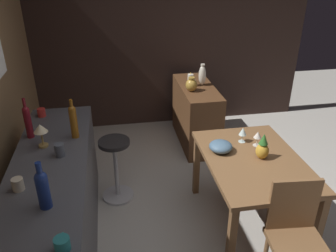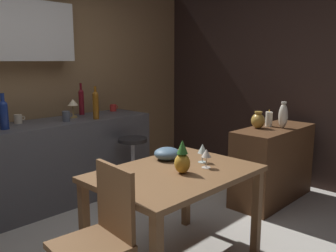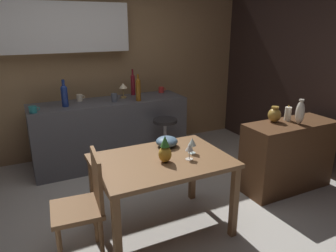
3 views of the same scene
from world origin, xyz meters
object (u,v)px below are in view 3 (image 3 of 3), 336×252
Objects in this scene: fruit_bowl at (167,141)px; counter_lamp at (123,87)px; chair_near_window at (85,203)px; vase_ceramic_ivory at (300,112)px; pineapple_centerpiece at (165,151)px; cup_red at (161,90)px; wine_glass_right at (192,142)px; cup_slate at (114,98)px; wine_bottle_ruby at (133,84)px; cup_cream at (80,98)px; bar_stool at (165,142)px; wine_bottle_cobalt at (64,95)px; pillar_candle_tall at (288,114)px; wine_glass_left at (189,148)px; cup_teal at (33,110)px; sideboard_cabinet at (287,156)px; wine_bottle_amber at (138,89)px; dining_table at (162,168)px; vase_brass at (274,115)px.

fruit_bowl is 1.02× the size of counter_lamp.
chair_near_window is 2.47m from vase_ceramic_ivory.
pineapple_centerpiece is 2.18m from cup_red.
wine_glass_right is 1.32× the size of cup_slate.
chair_near_window is at bearing -120.26° from wine_bottle_ruby.
cup_cream is (-0.41, 0.24, -0.01)m from cup_slate.
bar_stool is 6.04× the size of cup_cream.
bar_stool is 1.86× the size of wine_bottle_ruby.
pillar_candle_tall is (2.26, -1.50, -0.15)m from wine_bottle_cobalt.
pineapple_centerpiece is 0.65× the size of wine_bottle_ruby.
pillar_candle_tall is (1.40, 0.19, 0.05)m from wine_glass_right.
vase_ceramic_ivory reaches higher than pillar_candle_tall.
cup_teal is (-1.16, 1.66, 0.09)m from wine_glass_left.
cup_slate is (-0.54, 0.43, 0.58)m from bar_stool.
sideboard_cabinet is 2.32m from counter_lamp.
wine_glass_left is 1.27× the size of cup_cream.
sideboard_cabinet is at bearing 8.16° from wine_glass_left.
wine_bottle_cobalt reaches higher than wine_glass_left.
cup_slate is at bearing 161.77° from wine_bottle_amber.
wine_bottle_ruby reaches higher than wine_glass_left.
wine_bottle_amber is 2.03m from vase_ceramic_ivory.
cup_red is at bearing 71.55° from wine_glass_left.
sideboard_cabinet is 1.54m from wine_glass_left.
cup_slate is at bearing -141.85° from wine_bottle_ruby.
vase_ceramic_ivory is (1.26, -1.93, -0.11)m from wine_bottle_ruby.
wine_glass_left is (-0.41, -1.34, 0.48)m from bar_stool.
wine_glass_right is (-0.31, -1.23, 0.48)m from bar_stool.
wine_glass_right is 1.41m from vase_ceramic_ivory.
fruit_bowl reaches higher than dining_table.
fruit_bowl is 0.63× the size of wine_bottle_cobalt.
vase_ceramic_ivory is at bearing 3.05° from pineapple_centerpiece.
wine_bottle_ruby is at bearing 85.77° from wine_glass_right.
fruit_bowl is 1.88× the size of cup_red.
cup_cream is at bearing 30.19° from cup_teal.
cup_red is at bearing 113.34° from vase_ceramic_ivory.
pillar_candle_tall is (1.63, -1.48, -0.05)m from cup_slate.
wine_bottle_ruby is at bearing 175.86° from cup_red.
wine_bottle_amber is at bearing 55.64° from chair_near_window.
wine_glass_right reaches higher than wine_glass_left.
cup_red reaches higher than cup_teal.
wine_glass_left reaches higher than fruit_bowl.
fruit_bowl is at bearing -62.96° from wine_bottle_cobalt.
cup_cream is at bearing -176.00° from wine_bottle_ruby.
wine_bottle_cobalt is at bearing 144.72° from vase_brass.
counter_lamp is 2.31m from vase_ceramic_ivory.
wine_glass_left is at bearing -3.66° from chair_near_window.
dining_table is 1.74m from pillar_candle_tall.
cup_teal is 0.71m from cup_cream.
cup_teal is at bearing -160.06° from wine_bottle_cobalt.
counter_lamp is (-0.36, 0.59, 0.68)m from bar_stool.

